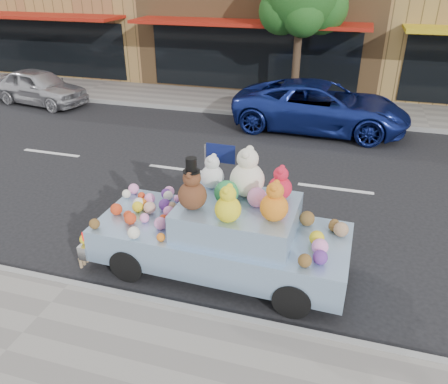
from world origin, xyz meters
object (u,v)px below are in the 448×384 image
(street_tree, at_px, (302,2))
(art_car, at_px, (223,231))
(car_silver, at_px, (39,87))
(car_blue, at_px, (321,106))

(street_tree, bearing_deg, art_car, -88.61)
(car_silver, distance_m, car_blue, 10.65)
(street_tree, xyz_separation_m, car_silver, (-9.51, -2.30, -3.03))
(car_silver, relative_size, art_car, 0.86)
(car_silver, bearing_deg, car_blue, -79.60)
(street_tree, height_order, car_blue, street_tree)
(street_tree, relative_size, art_car, 1.15)
(street_tree, distance_m, car_blue, 3.88)
(street_tree, distance_m, art_car, 10.71)
(car_silver, height_order, art_car, art_car)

